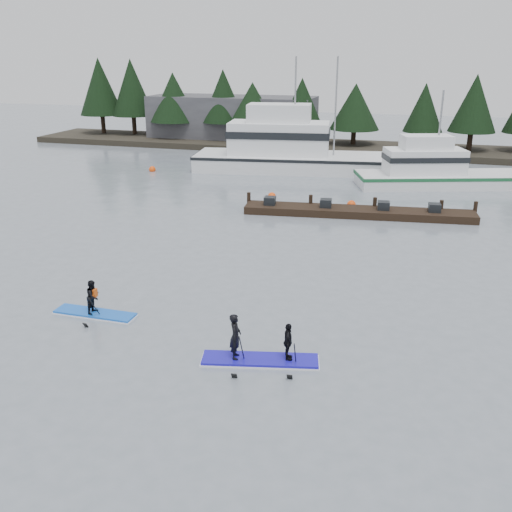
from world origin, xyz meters
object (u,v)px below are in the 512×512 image
(fishing_boat_large, at_px, (298,161))
(floating_dock, at_px, (358,212))
(fishing_boat_medium, at_px, (438,179))
(paddleboard_solo, at_px, (94,303))
(paddleboard_duo, at_px, (260,348))

(fishing_boat_large, bearing_deg, floating_dock, -71.07)
(fishing_boat_medium, bearing_deg, fishing_boat_large, 146.74)
(fishing_boat_medium, distance_m, paddleboard_solo, 29.80)
(paddleboard_duo, bearing_deg, fishing_boat_large, 87.53)
(fishing_boat_medium, xyz_separation_m, paddleboard_duo, (-5.60, -28.55, -0.02))
(fishing_boat_medium, bearing_deg, floating_dock, -133.73)
(paddleboard_solo, height_order, paddleboard_duo, paddleboard_duo)
(fishing_boat_large, relative_size, paddleboard_duo, 4.88)
(fishing_boat_medium, distance_m, floating_dock, 11.00)
(floating_dock, height_order, paddleboard_duo, paddleboard_duo)
(paddleboard_solo, bearing_deg, fishing_boat_medium, 64.70)
(fishing_boat_large, relative_size, floating_dock, 1.36)
(fishing_boat_large, height_order, fishing_boat_medium, fishing_boat_large)
(fishing_boat_medium, height_order, floating_dock, fishing_boat_medium)
(floating_dock, relative_size, paddleboard_solo, 4.35)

